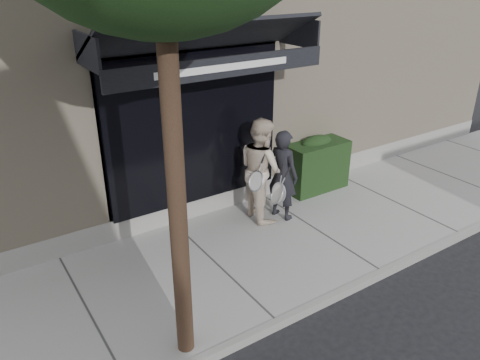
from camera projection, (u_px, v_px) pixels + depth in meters
ground at (313, 233)px, 8.32m from camera, size 80.00×80.00×0.00m
sidewalk at (313, 230)px, 8.29m from camera, size 20.00×3.00×0.12m
curb at (381, 273)px, 7.11m from camera, size 20.00×0.10×0.14m
building_facade at (179, 41)px, 10.93m from camera, size 14.30×8.04×5.64m
hedge at (315, 163)px, 9.54m from camera, size 1.30×0.70×1.14m
pedestrian_front at (283, 175)px, 8.30m from camera, size 0.73×0.80×1.66m
pedestrian_back at (261, 169)px, 8.28m from camera, size 0.82×0.98×1.87m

